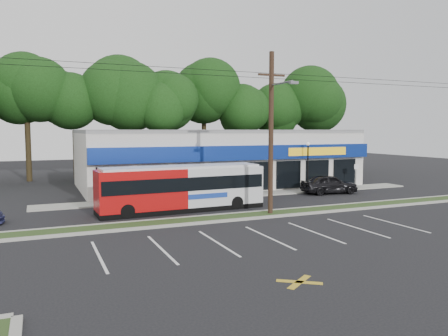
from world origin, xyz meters
name	(u,v)px	position (x,y,z in m)	size (l,w,h in m)	color
ground	(233,222)	(0.00, 0.00, 0.00)	(120.00, 120.00, 0.00)	black
grass_strip	(226,218)	(0.00, 1.00, 0.06)	(40.00, 1.60, 0.12)	#233A17
curb_south	(232,220)	(0.00, 0.15, 0.07)	(40.00, 0.25, 0.14)	#9E9E93
curb_north	(221,215)	(0.00, 1.85, 0.07)	(40.00, 0.25, 0.14)	#9E9E93
sidewalk	(243,195)	(5.00, 9.00, 0.05)	(32.00, 2.20, 0.10)	#9E9E93
strip_mall	(217,158)	(5.50, 15.91, 2.65)	(25.00, 12.55, 5.30)	beige
utility_pole	(269,128)	(2.83, 0.93, 5.41)	(50.00, 2.77, 10.00)	black
lamp_post	(308,161)	(11.00, 8.80, 2.67)	(0.30, 0.30, 4.25)	black
sign_post	(356,172)	(16.00, 8.57, 1.56)	(0.45, 0.10, 2.23)	#59595E
tree_line	(171,102)	(4.00, 26.00, 8.42)	(46.76, 6.76, 11.83)	black
metrobus	(182,187)	(-1.62, 4.50, 1.56)	(11.06, 2.75, 2.95)	#B00D0D
car_dark	(329,184)	(11.94, 7.04, 0.80)	(1.89, 4.70, 1.60)	black
pedestrian_a	(221,191)	(2.03, 6.67, 0.82)	(0.60, 0.39, 1.65)	beige
pedestrian_b	(224,193)	(2.00, 6.00, 0.75)	(0.73, 0.57, 1.49)	silver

